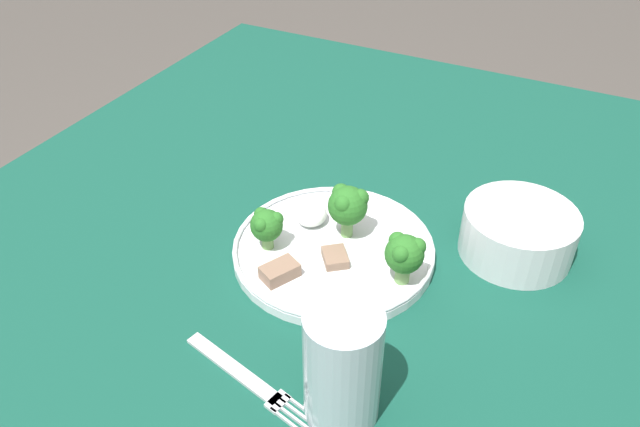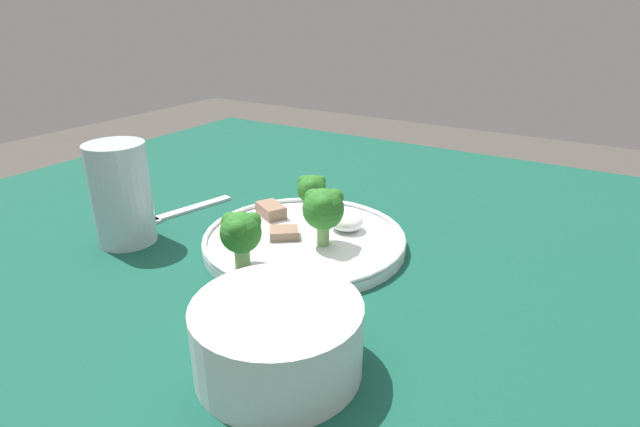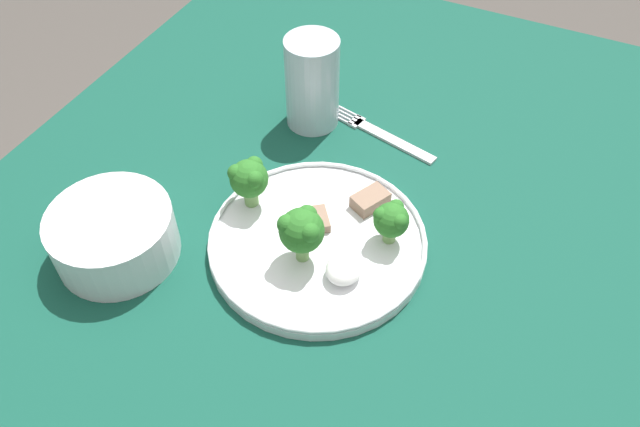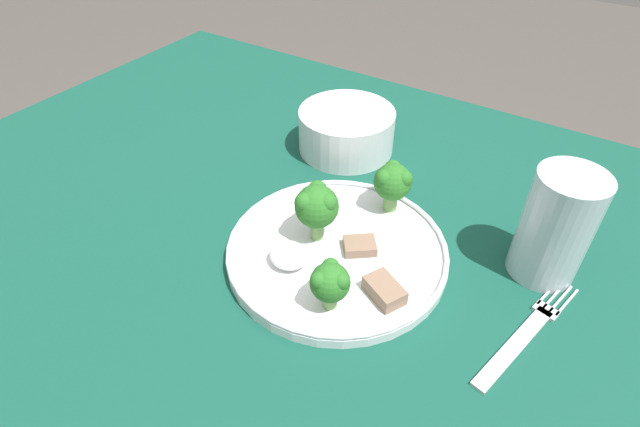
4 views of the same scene
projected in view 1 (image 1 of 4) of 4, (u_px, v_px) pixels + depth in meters
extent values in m
cube|color=#114738|center=(306.00, 245.00, 0.82)|extent=(1.22, 0.98, 0.03)
cylinder|color=brown|center=(261.00, 188.00, 1.60)|extent=(0.06, 0.06, 0.74)
cylinder|color=brown|center=(615.00, 294.00, 1.29)|extent=(0.06, 0.06, 0.74)
cylinder|color=white|center=(333.00, 251.00, 0.78)|extent=(0.25, 0.25, 0.01)
torus|color=white|center=(334.00, 245.00, 0.77)|extent=(0.25, 0.25, 0.01)
cube|color=silver|center=(233.00, 368.00, 0.64)|extent=(0.04, 0.13, 0.00)
cube|color=silver|center=(278.00, 402.00, 0.61)|extent=(0.03, 0.02, 0.00)
cube|color=silver|center=(290.00, 423.00, 0.59)|extent=(0.01, 0.05, 0.00)
cube|color=silver|center=(294.00, 418.00, 0.59)|extent=(0.01, 0.05, 0.00)
cube|color=silver|center=(299.00, 414.00, 0.60)|extent=(0.01, 0.05, 0.00)
cube|color=silver|center=(304.00, 409.00, 0.60)|extent=(0.01, 0.05, 0.00)
cylinder|color=silver|center=(518.00, 233.00, 0.77)|extent=(0.14, 0.14, 0.06)
cylinder|color=white|center=(517.00, 236.00, 0.77)|extent=(0.11, 0.11, 0.05)
cylinder|color=#B2C1CC|center=(342.00, 366.00, 0.56)|extent=(0.07, 0.07, 0.13)
cylinder|color=silver|center=(342.00, 384.00, 0.58)|extent=(0.06, 0.06, 0.07)
cylinder|color=#709E56|center=(347.00, 226.00, 0.79)|extent=(0.01, 0.01, 0.03)
sphere|color=#286B23|center=(348.00, 206.00, 0.77)|extent=(0.05, 0.05, 0.05)
sphere|color=#286B23|center=(343.00, 205.00, 0.75)|extent=(0.02, 0.02, 0.02)
sphere|color=#286B23|center=(360.00, 198.00, 0.76)|extent=(0.02, 0.02, 0.02)
sphere|color=#286B23|center=(341.00, 192.00, 0.77)|extent=(0.02, 0.02, 0.02)
cylinder|color=#709E56|center=(402.00, 273.00, 0.72)|extent=(0.02, 0.02, 0.03)
sphere|color=#286B23|center=(404.00, 254.00, 0.70)|extent=(0.05, 0.05, 0.05)
sphere|color=#286B23|center=(401.00, 254.00, 0.69)|extent=(0.02, 0.02, 0.02)
sphere|color=#286B23|center=(417.00, 247.00, 0.70)|extent=(0.02, 0.02, 0.02)
sphere|color=#286B23|center=(397.00, 240.00, 0.71)|extent=(0.02, 0.02, 0.02)
cylinder|color=#709E56|center=(268.00, 241.00, 0.77)|extent=(0.01, 0.01, 0.02)
sphere|color=#286B23|center=(267.00, 225.00, 0.76)|extent=(0.04, 0.04, 0.04)
sphere|color=#286B23|center=(261.00, 225.00, 0.74)|extent=(0.02, 0.02, 0.02)
sphere|color=#286B23|center=(276.00, 219.00, 0.75)|extent=(0.02, 0.02, 0.02)
sphere|color=#286B23|center=(261.00, 214.00, 0.76)|extent=(0.02, 0.02, 0.02)
cube|color=#846651|center=(335.00, 257.00, 0.75)|extent=(0.05, 0.04, 0.01)
cube|color=#846651|center=(280.00, 271.00, 0.73)|extent=(0.05, 0.04, 0.02)
ellipsoid|color=white|center=(310.00, 214.00, 0.81)|extent=(0.04, 0.04, 0.02)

